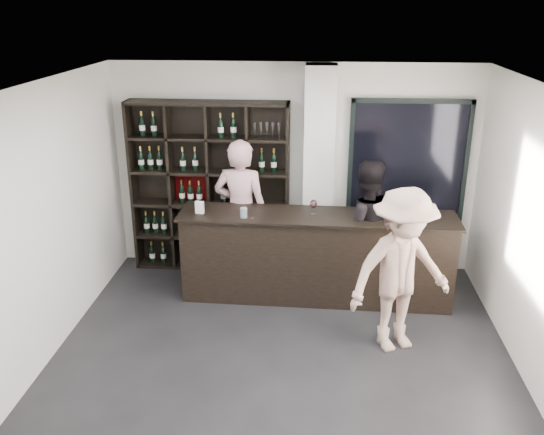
# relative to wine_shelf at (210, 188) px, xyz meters

# --- Properties ---
(floor) EXTENTS (5.00, 5.50, 0.01)m
(floor) POSITION_rel_wine_shelf_xyz_m (1.15, -2.57, -1.20)
(floor) COLOR black
(floor) RESTS_ON ground
(wine_shelf) EXTENTS (2.20, 0.35, 2.40)m
(wine_shelf) POSITION_rel_wine_shelf_xyz_m (0.00, 0.00, 0.00)
(wine_shelf) COLOR black
(wine_shelf) RESTS_ON floor
(structural_column) EXTENTS (0.40, 0.40, 2.90)m
(structural_column) POSITION_rel_wine_shelf_xyz_m (1.50, -0.10, 0.25)
(structural_column) COLOR silver
(structural_column) RESTS_ON floor
(glass_panel) EXTENTS (1.60, 0.08, 2.10)m
(glass_panel) POSITION_rel_wine_shelf_xyz_m (2.70, 0.12, 0.20)
(glass_panel) COLOR black
(glass_panel) RESTS_ON floor
(tasting_counter) EXTENTS (3.47, 0.72, 1.14)m
(tasting_counter) POSITION_rel_wine_shelf_xyz_m (1.50, -0.82, -0.63)
(tasting_counter) COLOR black
(tasting_counter) RESTS_ON floor
(taster_pink) EXTENTS (0.79, 0.58, 1.99)m
(taster_pink) POSITION_rel_wine_shelf_xyz_m (0.48, -0.37, -0.21)
(taster_pink) COLOR #CF9DA4
(taster_pink) RESTS_ON floor
(taster_black) EXTENTS (1.00, 0.84, 1.84)m
(taster_black) POSITION_rel_wine_shelf_xyz_m (2.10, -0.72, -0.28)
(taster_black) COLOR black
(taster_black) RESTS_ON floor
(customer) EXTENTS (1.38, 1.13, 1.86)m
(customer) POSITION_rel_wine_shelf_xyz_m (2.41, -1.90, -0.27)
(customer) COLOR tan
(customer) RESTS_ON floor
(wine_glass) EXTENTS (0.11, 0.11, 0.21)m
(wine_glass) POSITION_rel_wine_shelf_xyz_m (1.45, -0.79, 0.05)
(wine_glass) COLOR white
(wine_glass) RESTS_ON tasting_counter
(spit_cup) EXTENTS (0.11, 0.11, 0.12)m
(spit_cup) POSITION_rel_wine_shelf_xyz_m (0.60, -0.97, 0.01)
(spit_cup) COLOR silver
(spit_cup) RESTS_ON tasting_counter
(napkin_stack) EXTENTS (0.14, 0.14, 0.02)m
(napkin_stack) POSITION_rel_wine_shelf_xyz_m (2.44, -0.78, -0.04)
(napkin_stack) COLOR white
(napkin_stack) RESTS_ON tasting_counter
(card_stand) EXTENTS (0.11, 0.07, 0.16)m
(card_stand) POSITION_rel_wine_shelf_xyz_m (0.03, -0.87, 0.02)
(card_stand) COLOR white
(card_stand) RESTS_ON tasting_counter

